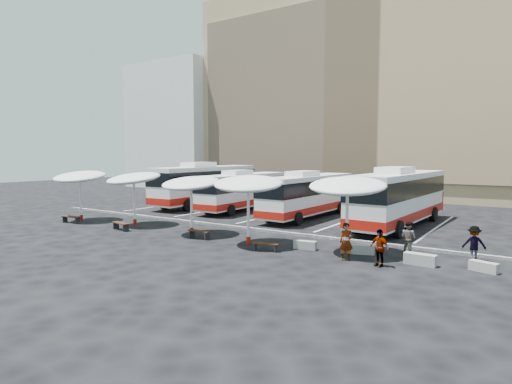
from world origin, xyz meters
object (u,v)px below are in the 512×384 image
Objects in this scene: sunshade_1 at (134,179)px; wood_bench_1 at (121,224)px; bus_0 at (206,183)px; bus_3 at (400,196)px; wood_bench_3 at (265,245)px; conc_bench_1 at (362,249)px; conc_bench_2 at (420,259)px; sunshade_4 at (348,186)px; sunshade_3 at (248,184)px; passenger_0 at (346,242)px; passenger_3 at (474,244)px; conc_bench_0 at (305,245)px; passenger_2 at (379,248)px; wood_bench_0 at (71,218)px; conc_bench_3 at (484,267)px; sunshade_2 at (191,183)px; bus_2 at (308,194)px; bus_1 at (244,190)px; wood_bench_2 at (199,232)px; passenger_1 at (408,238)px; sunshade_0 at (80,177)px.

wood_bench_1 is (0.83, -1.84, -2.82)m from sunshade_1.
bus_0 is 1.02× the size of bus_3.
conc_bench_1 is (4.22, 2.11, -0.09)m from wood_bench_3.
conc_bench_2 is at bearing 12.03° from wood_bench_3.
sunshade_3 is at bearing -169.18° from sunshade_4.
passenger_3 is (4.84, 3.06, -0.06)m from passenger_0.
conc_bench_0 is (1.44, 1.51, -0.10)m from wood_bench_3.
wood_bench_1 is 16.55m from passenger_2.
bus_0 is at bearing 169.51° from passenger_2.
wood_bench_0 is at bearing -176.03° from sunshade_3.
bus_3 is at bearing 38.48° from wood_bench_1.
passenger_3 is (3.27, 3.25, -0.00)m from passenger_2.
passenger_3 is at bearing -24.07° from bus_0.
wood_bench_1 reaches higher than conc_bench_3.
wood_bench_1 is at bearing -162.90° from sunshade_2.
sunshade_2 is 2.55× the size of wood_bench_0.
conc_bench_1 is 1.07× the size of conc_bench_3.
conc_bench_3 is at bearing -16.94° from passenger_0.
sunshade_4 is 2.82m from passenger_0.
wood_bench_1 is at bearing -4.02° from passenger_3.
bus_2 is 7.00× the size of passenger_2.
sunshade_3 reaches higher than passenger_3.
sunshade_4 is at bearing -179.75° from conc_bench_3.
bus_1 is 17.38m from sunshade_4.
sunshade_1 reaches higher than wood_bench_2.
passenger_2 is 4.61m from passenger_3.
wood_bench_1 is at bearing -139.04° from bus_3.
sunshade_4 is 2.79× the size of passenger_3.
passenger_1 is at bearing -27.40° from bus_0.
wood_bench_0 reaches higher than wood_bench_2.
sunshade_3 reaches higher than conc_bench_1.
passenger_3 is (25.09, 3.71, 0.44)m from wood_bench_0.
sunshade_4 is 20.04m from wood_bench_0.
wood_bench_0 reaches higher than wood_bench_3.
wood_bench_2 is 1.29× the size of conc_bench_1.
sunshade_2 is (4.00, -11.06, 1.30)m from bus_1.
wood_bench_0 is 0.93× the size of passenger_0.
bus_2 reaches higher than conc_bench_3.
bus_0 is 2.83× the size of sunshade_0.
sunshade_2 is 10.49m from wood_bench_0.
conc_bench_0 is 0.71× the size of passenger_2.
sunshade_0 is (-13.05, -10.74, 1.37)m from bus_2.
bus_2 is 14.59m from passenger_2.
sunshade_3 reaches higher than wood_bench_3.
wood_bench_3 is (10.17, -12.40, -1.48)m from bus_1.
sunshade_2 is at bearing -177.19° from sunshade_4.
bus_0 is 11.79× the size of conc_bench_3.
sunshade_1 is 2.61× the size of wood_bench_2.
conc_bench_2 is at bearing 4.41° from sunshade_3.
passenger_3 reaches higher than conc_bench_3.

